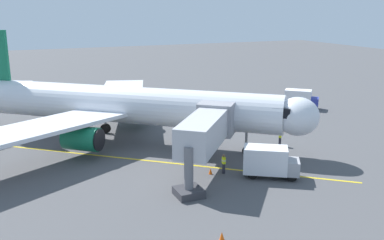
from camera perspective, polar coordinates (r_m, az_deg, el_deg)
ground_plane at (r=48.55m, az=-12.16°, el=-2.44°), size 220.00×220.00×0.00m
apron_lead_in_line at (r=41.60m, az=-7.33°, el=-5.12°), size 30.83×25.86×0.01m
airplane at (r=46.21m, az=-9.90°, el=1.94°), size 33.72×32.19×11.50m
jet_bridge at (r=37.50m, az=2.07°, el=-1.18°), size 8.90×10.00×5.40m
ground_crew_marshaller at (r=37.77m, az=4.16°, el=-5.69°), size 0.29×0.42×1.71m
ground_crew_wing_walker at (r=45.88m, az=11.42°, el=-2.25°), size 0.46×0.46×1.71m
ground_crew_loader at (r=51.59m, az=6.98°, el=-0.19°), size 0.47×0.41×1.71m
box_truck_near_nose at (r=37.26m, az=10.18°, el=-5.36°), size 4.93×4.12×2.62m
box_truck_portside at (r=63.35m, az=14.02°, el=2.71°), size 4.74×4.50×2.62m
tug_starboard_side at (r=63.23m, az=8.20°, el=2.35°), size 2.69×2.68×1.50m
safety_cone_nose_left at (r=56.05m, az=12.24°, el=0.13°), size 0.32×0.32×0.55m
safety_cone_nose_right at (r=27.87m, az=3.92°, el=-14.84°), size 0.32×0.32×0.55m
safety_cone_wing_port at (r=37.75m, az=2.42°, el=-6.67°), size 0.32×0.32×0.55m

